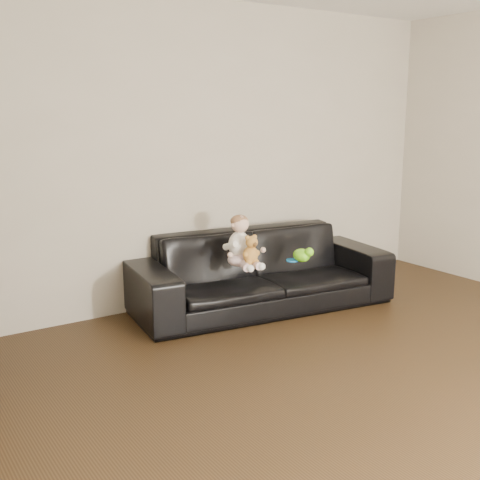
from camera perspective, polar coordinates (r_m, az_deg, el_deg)
floor at (r=3.67m, az=20.54°, el=-15.92°), size 5.50×5.50×0.00m
wall_back at (r=5.33m, az=-3.03°, el=8.12°), size 5.00×0.00×5.00m
sofa at (r=5.19m, az=1.98°, el=-2.90°), size 2.32×1.15×0.65m
baby at (r=4.87m, az=0.08°, el=-0.39°), size 0.32×0.38×0.43m
teddy_bear at (r=4.78m, az=1.04°, el=-0.98°), size 0.16×0.16×0.24m
toy_green at (r=5.08m, az=5.86°, el=-1.45°), size 0.17×0.19×0.11m
toy_rattle at (r=5.14m, az=5.86°, el=-1.57°), size 0.07×0.07×0.06m
toy_blue_disc at (r=5.11m, az=4.97°, el=-1.93°), size 0.12×0.12×0.01m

